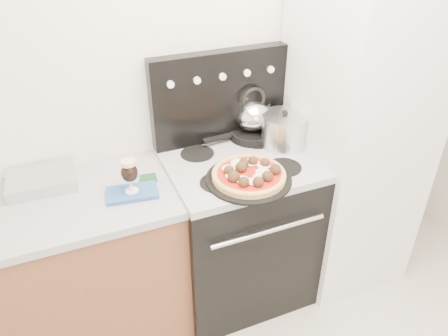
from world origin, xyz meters
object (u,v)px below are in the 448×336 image
stock_pot (284,131)px  stove_body (238,231)px  base_cabinet (36,285)px  pizza (249,173)px  skillet (252,134)px  pizza_pan (249,179)px  oven_mitt (132,193)px  beer_glass (130,176)px  fridge (354,133)px  tea_kettle (253,113)px

stock_pot → stove_body: bearing=-168.8°
base_cabinet → pizza: (1.07, -0.21, 0.53)m
pizza → skillet: bearing=62.1°
pizza_pan → oven_mitt: bearing=166.8°
stove_body → beer_glass: beer_glass is taller
pizza → fridge: bearing=12.2°
fridge → pizza_pan: (-0.73, -0.16, -0.02)m
stove_body → pizza_pan: pizza_pan is taller
fridge → beer_glass: fridge is taller
pizza_pan → pizza: (0.00, 0.00, 0.03)m
base_cabinet → stove_body: 1.11m
beer_glass → skillet: 0.80m
beer_glass → tea_kettle: 0.80m
stove_body → tea_kettle: size_ratio=4.13×
stove_body → skillet: (0.17, 0.20, 0.50)m
beer_glass → base_cabinet: bearing=171.2°
pizza → oven_mitt: bearing=166.8°
tea_kettle → stock_pot: (0.12, -0.15, -0.07)m
oven_mitt → tea_kettle: (0.75, 0.26, 0.16)m
oven_mitt → beer_glass: size_ratio=1.40×
pizza_pan → skillet: bearing=62.1°
base_cabinet → skillet: 1.39m
oven_mitt → stove_body: bearing=5.5°
beer_glass → tea_kettle: size_ratio=0.80×
pizza_pan → tea_kettle: size_ratio=1.97×
base_cabinet → skillet: size_ratio=5.63×
skillet → oven_mitt: bearing=-160.8°
stove_body → pizza: bearing=-100.6°
skillet → base_cabinet: bearing=-172.0°
fridge → base_cabinet: bearing=178.4°
beer_glass → pizza: size_ratio=0.48×
beer_glass → stock_pot: bearing=7.4°
stove_body → fridge: size_ratio=0.46×
stove_body → fridge: fridge is taller
tea_kettle → stove_body: bearing=-113.8°
oven_mitt → pizza_pan: size_ratio=0.57×
beer_glass → pizza_pan: bearing=-13.2°
pizza_pan → tea_kettle: 0.46m
stove_body → fridge: bearing=-2.0°
fridge → oven_mitt: 1.28m
stove_body → pizza: 0.55m
fridge → skillet: bearing=156.5°
oven_mitt → skillet: (0.75, 0.26, 0.03)m
skillet → stock_pot: stock_pot is taller
oven_mitt → beer_glass: beer_glass is taller
skillet → tea_kettle: (0.00, 0.00, 0.13)m
fridge → pizza_pan: size_ratio=4.53×
base_cabinet → fridge: size_ratio=0.76×
stove_body → oven_mitt: bearing=-174.5°
stove_body → oven_mitt: (-0.58, -0.06, 0.47)m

